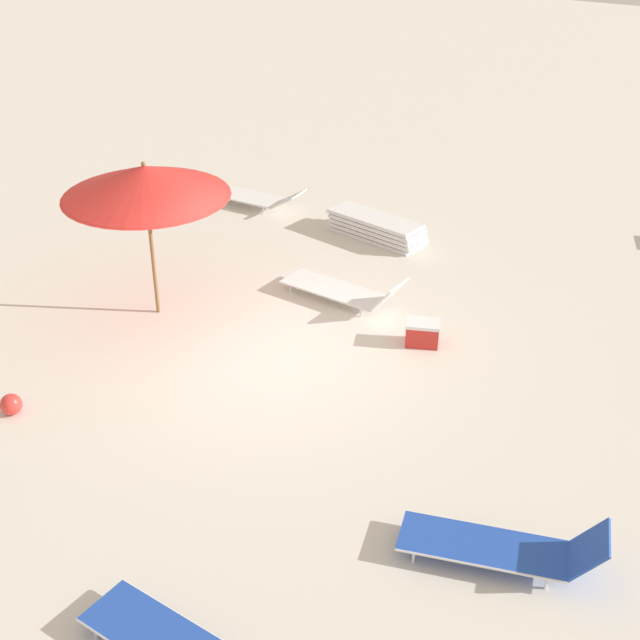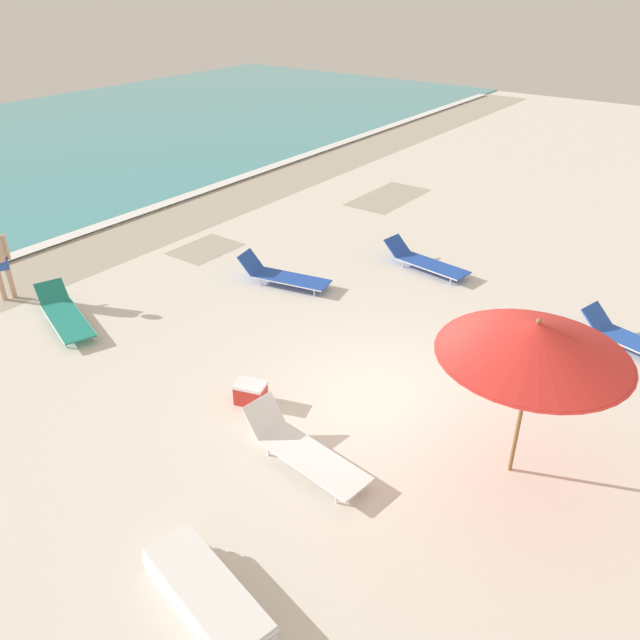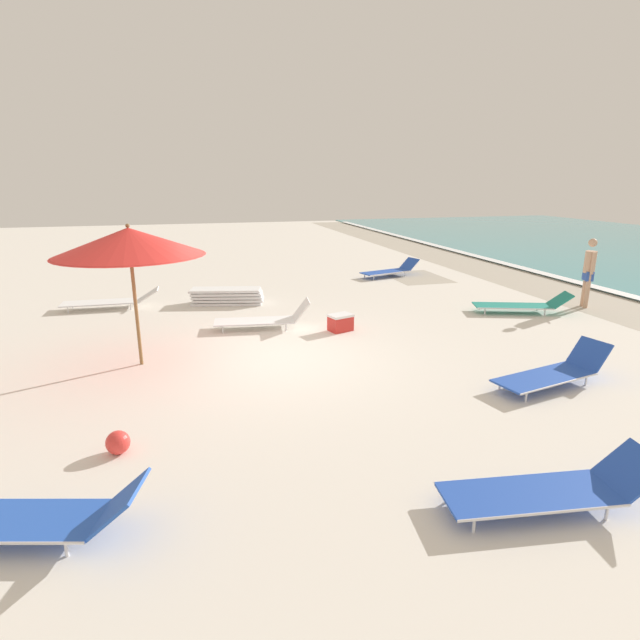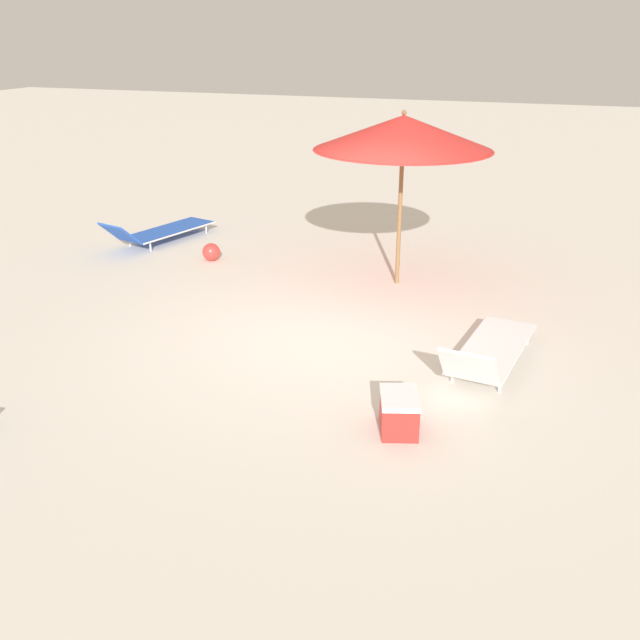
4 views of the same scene
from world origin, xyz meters
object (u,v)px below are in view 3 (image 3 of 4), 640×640
object	(u,v)px
sun_lounger_near_water_left	(390,270)
cooler_box	(341,322)
beach_umbrella	(129,242)
sun_lounger_mid_beach_pair_a	(28,517)
lounger_stack	(227,296)
beachgoer_wading_adult	(589,269)
sun_lounger_near_water_right	(264,319)
sun_lounger_under_umbrella	(554,372)
sun_lounger_beside_umbrella	(522,305)
beach_ball	(118,442)
sun_lounger_mid_beach_pair_b	(550,489)
sun_lounger_mid_beach_solo	(111,301)

from	to	relation	value
sun_lounger_near_water_left	cooler_box	world-z (taller)	sun_lounger_near_water_left
beach_umbrella	sun_lounger_mid_beach_pair_a	distance (m)	4.92
lounger_stack	beachgoer_wading_adult	xyz separation A→B (m)	(2.79, 8.90, 0.79)
sun_lounger_near_water_right	beachgoer_wading_adult	xyz separation A→B (m)	(0.27, 8.31, 0.78)
cooler_box	beachgoer_wading_adult	bearing A→B (deg)	165.06
sun_lounger_near_water_right	sun_lounger_near_water_left	bearing A→B (deg)	141.42
sun_lounger_under_umbrella	sun_lounger_beside_umbrella	size ratio (longest dim) A/B	0.93
beach_ball	sun_lounger_mid_beach_pair_a	bearing A→B (deg)	-24.84
sun_lounger_mid_beach_pair_a	sun_lounger_mid_beach_pair_b	xyz separation A→B (m)	(0.90, 4.93, -0.00)
sun_lounger_mid_beach_pair_a	beach_ball	size ratio (longest dim) A/B	7.85
lounger_stack	cooler_box	size ratio (longest dim) A/B	3.43
sun_lounger_near_water_right	beachgoer_wading_adult	size ratio (longest dim) A/B	1.22
sun_lounger_near_water_left	beachgoer_wading_adult	distance (m)	6.18
cooler_box	sun_lounger_near_water_right	bearing A→B (deg)	-39.53
sun_lounger_near_water_left	beach_ball	distance (m)	12.37
sun_lounger_beside_umbrella	sun_lounger_mid_beach_solo	distance (m)	10.35
beach_ball	sun_lounger_mid_beach_pair_b	bearing A→B (deg)	62.44
sun_lounger_mid_beach_pair_b	sun_lounger_near_water_left	bearing A→B (deg)	171.89
sun_lounger_beside_umbrella	beach_ball	size ratio (longest dim) A/B	8.18
sun_lounger_mid_beach_pair_b	beach_ball	size ratio (longest dim) A/B	7.74
beachgoer_wading_adult	sun_lounger_near_water_right	bearing A→B (deg)	-69.33
sun_lounger_mid_beach_pair_a	sun_lounger_near_water_left	bearing A→B (deg)	158.36
beach_umbrella	beachgoer_wading_adult	distance (m)	10.95
sun_lounger_mid_beach_solo	beach_ball	size ratio (longest dim) A/B	8.25
sun_lounger_mid_beach_pair_a	sun_lounger_mid_beach_pair_b	distance (m)	5.01
sun_lounger_mid_beach_solo	cooler_box	xyz separation A→B (m)	(3.41, 5.08, -0.02)
sun_lounger_under_umbrella	sun_lounger_near_water_right	xyz separation A→B (m)	(-4.37, -3.98, 0.00)
beach_umbrella	sun_lounger_under_umbrella	world-z (taller)	beach_umbrella
lounger_stack	sun_lounger_under_umbrella	distance (m)	8.26
sun_lounger_mid_beach_pair_b	cooler_box	bearing A→B (deg)	-170.74
lounger_stack	beachgoer_wading_adult	bearing A→B (deg)	85.45
lounger_stack	sun_lounger_near_water_left	world-z (taller)	sun_lounger_near_water_left
sun_lounger_near_water_left	sun_lounger_mid_beach_solo	xyz separation A→B (m)	(2.18, -8.63, -0.01)
sun_lounger_under_umbrella	beachgoer_wading_adult	distance (m)	6.02
sun_lounger_mid_beach_solo	sun_lounger_mid_beach_pair_a	xyz separation A→B (m)	(8.88, 0.34, 0.01)
lounger_stack	sun_lounger_mid_beach_solo	xyz separation A→B (m)	(-0.27, -2.92, -0.00)
sun_lounger_near_water_left	sun_lounger_mid_beach_solo	size ratio (longest dim) A/B	0.93
sun_lounger_under_umbrella	sun_lounger_mid_beach_pair_b	world-z (taller)	sun_lounger_under_umbrella
sun_lounger_mid_beach_pair_b	cooler_box	distance (m)	6.38
sun_lounger_near_water_right	beachgoer_wading_adult	world-z (taller)	beachgoer_wading_adult
beach_umbrella	sun_lounger_mid_beach_solo	bearing A→B (deg)	-167.02
sun_lounger_near_water_right	beach_ball	world-z (taller)	sun_lounger_near_water_right
sun_lounger_under_umbrella	cooler_box	size ratio (longest dim) A/B	3.75
sun_lounger_mid_beach_pair_b	sun_lounger_mid_beach_solo	bearing A→B (deg)	-144.11
sun_lounger_mid_beach_solo	beach_umbrella	bearing A→B (deg)	14.42
cooler_box	sun_lounger_mid_beach_solo	bearing A→B (deg)	-51.75
beachgoer_wading_adult	cooler_box	world-z (taller)	beachgoer_wading_adult
sun_lounger_under_umbrella	sun_lounger_mid_beach_solo	bearing A→B (deg)	-145.74
lounger_stack	cooler_box	world-z (taller)	lounger_stack
sun_lounger_mid_beach_solo	sun_lounger_mid_beach_pair_b	world-z (taller)	sun_lounger_mid_beach_pair_b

